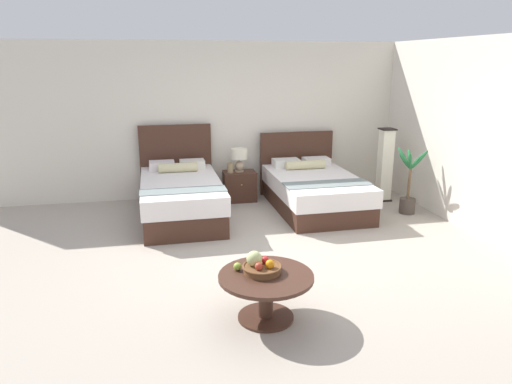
# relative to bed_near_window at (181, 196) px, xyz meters

# --- Properties ---
(ground_plane) EXTENTS (9.54, 9.34, 0.02)m
(ground_plane) POSITION_rel_bed_near_window_xyz_m (1.09, -1.70, -0.35)
(ground_plane) COLOR #A89D8E
(wall_back) EXTENTS (9.54, 0.12, 2.71)m
(wall_back) POSITION_rel_bed_near_window_xyz_m (1.09, 1.17, 1.01)
(wall_back) COLOR silver
(wall_back) RESTS_ON ground
(wall_side_right) EXTENTS (0.12, 4.94, 2.71)m
(wall_side_right) POSITION_rel_bed_near_window_xyz_m (4.06, -1.30, 1.01)
(wall_side_right) COLOR silver
(wall_side_right) RESTS_ON ground
(bed_near_window) EXTENTS (1.26, 2.24, 1.32)m
(bed_near_window) POSITION_rel_bed_near_window_xyz_m (0.00, 0.00, 0.00)
(bed_near_window) COLOR #41261B
(bed_near_window) RESTS_ON ground
(bed_near_corner) EXTENTS (1.38, 2.18, 1.14)m
(bed_near_corner) POSITION_rel_bed_near_window_xyz_m (2.18, -0.00, -0.03)
(bed_near_corner) COLOR #41261B
(bed_near_corner) RESTS_ON ground
(nightstand) EXTENTS (0.56, 0.43, 0.52)m
(nightstand) POSITION_rel_bed_near_window_xyz_m (1.05, 0.70, -0.08)
(nightstand) COLOR #41261B
(nightstand) RESTS_ON ground
(table_lamp) EXTENTS (0.28, 0.28, 0.40)m
(table_lamp) POSITION_rel_bed_near_window_xyz_m (1.05, 0.72, 0.43)
(table_lamp) COLOR tan
(table_lamp) RESTS_ON nightstand
(vase) EXTENTS (0.10, 0.10, 0.17)m
(vase) POSITION_rel_bed_near_window_xyz_m (0.88, 0.66, 0.26)
(vase) COLOR #9A845E
(vase) RESTS_ON nightstand
(coffee_table) EXTENTS (0.90, 0.90, 0.45)m
(coffee_table) POSITION_rel_bed_near_window_xyz_m (0.63, -3.24, -0.02)
(coffee_table) COLOR #41261B
(coffee_table) RESTS_ON ground
(fruit_bowl) EXTENTS (0.38, 0.38, 0.20)m
(fruit_bowl) POSITION_rel_bed_near_window_xyz_m (0.60, -3.18, 0.18)
(fruit_bowl) COLOR brown
(fruit_bowl) RESTS_ON coffee_table
(loose_apple) EXTENTS (0.08, 0.08, 0.08)m
(loose_apple) POSITION_rel_bed_near_window_xyz_m (0.39, -3.09, 0.15)
(loose_apple) COLOR #8DA839
(loose_apple) RESTS_ON coffee_table
(floor_lamp_corner) EXTENTS (0.25, 0.25, 1.27)m
(floor_lamp_corner) POSITION_rel_bed_near_window_xyz_m (3.52, 0.20, 0.29)
(floor_lamp_corner) COLOR black
(floor_lamp_corner) RESTS_ON ground
(potted_palm) EXTENTS (0.49, 0.48, 1.06)m
(potted_palm) POSITION_rel_bed_near_window_xyz_m (3.58, -0.54, 0.04)
(potted_palm) COLOR #4B4037
(potted_palm) RESTS_ON ground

